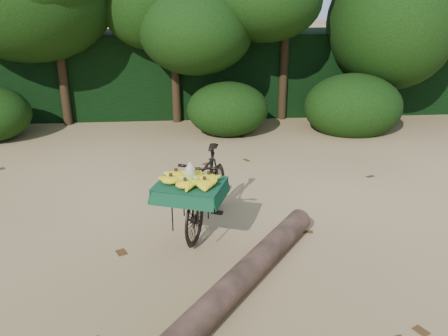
{
  "coord_description": "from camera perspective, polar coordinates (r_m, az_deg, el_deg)",
  "views": [
    {
      "loc": [
        0.66,
        -4.67,
        2.7
      ],
      "look_at": [
        1.09,
        0.32,
        0.8
      ],
      "focal_mm": 38.0,
      "sensor_mm": 36.0,
      "label": 1
    }
  ],
  "objects": [
    {
      "name": "hedge_backdrop",
      "position": [
        11.14,
        -8.39,
        11.3
      ],
      "size": [
        26.0,
        1.8,
        1.8
      ],
      "primitive_type": "cube",
      "color": "black",
      "rests_on": "ground"
    },
    {
      "name": "leaf_litter",
      "position": [
        6.0,
        -10.74,
        -6.29
      ],
      "size": [
        7.0,
        7.3,
        0.01
      ],
      "primitive_type": null,
      "color": "#462A12",
      "rests_on": "ground"
    },
    {
      "name": "vendor_bicycle",
      "position": [
        5.58,
        -2.16,
        -2.54
      ],
      "size": [
        1.1,
        1.77,
        0.96
      ],
      "rotation": [
        0.0,
        0.0,
        -0.34
      ],
      "color": "black",
      "rests_on": "ground"
    },
    {
      "name": "tree_row",
      "position": [
        10.28,
        -12.74,
        16.43
      ],
      "size": [
        14.5,
        2.0,
        4.0
      ],
      "primitive_type": null,
      "color": "black",
      "rests_on": "ground"
    },
    {
      "name": "ground",
      "position": [
        5.44,
        -11.36,
        -9.44
      ],
      "size": [
        80.0,
        80.0,
        0.0
      ],
      "primitive_type": "plane",
      "color": "tan",
      "rests_on": "ground"
    },
    {
      "name": "fallen_log",
      "position": [
        4.35,
        -0.44,
        -15.47
      ],
      "size": [
        2.35,
        3.07,
        0.26
      ],
      "primitive_type": "cylinder",
      "rotation": [
        1.57,
        0.0,
        -0.63
      ],
      "color": "brown",
      "rests_on": "ground"
    },
    {
      "name": "bush_clumps",
      "position": [
        9.25,
        -5.78,
        6.63
      ],
      "size": [
        8.8,
        1.7,
        0.9
      ],
      "primitive_type": null,
      "color": "black",
      "rests_on": "ground"
    }
  ]
}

